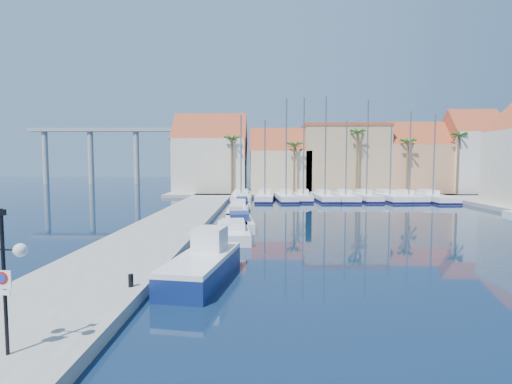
# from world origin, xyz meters

# --- Properties ---
(ground) EXTENTS (260.00, 260.00, 0.00)m
(ground) POSITION_xyz_m (0.00, 0.00, 0.00)
(ground) COLOR #081C31
(ground) RESTS_ON ground
(quay_west) EXTENTS (6.00, 77.00, 0.50)m
(quay_west) POSITION_xyz_m (-9.00, 13.50, 0.25)
(quay_west) COLOR gray
(quay_west) RESTS_ON ground
(shore_north) EXTENTS (54.00, 16.00, 0.50)m
(shore_north) POSITION_xyz_m (10.00, 48.00, 0.25)
(shore_north) COLOR gray
(shore_north) RESTS_ON ground
(lamp_post) EXTENTS (1.34, 0.45, 3.95)m
(lamp_post) POSITION_xyz_m (-7.99, -11.77, 3.09)
(lamp_post) COLOR black
(lamp_post) RESTS_ON quay_west
(bollard) EXTENTS (0.21, 0.21, 0.53)m
(bollard) POSITION_xyz_m (-6.60, -5.90, 0.76)
(bollard) COLOR black
(bollard) RESTS_ON quay_west
(fishing_boat) EXTENTS (3.28, 6.98, 2.35)m
(fishing_boat) POSITION_xyz_m (-3.99, -3.20, 0.78)
(fishing_boat) COLOR navy
(fishing_boat) RESTS_ON ground
(motorboat_west_0) EXTENTS (3.01, 7.63, 1.40)m
(motorboat_west_0) POSITION_xyz_m (-3.35, 7.50, 0.51)
(motorboat_west_0) COLOR white
(motorboat_west_0) RESTS_ON ground
(motorboat_west_1) EXTENTS (2.95, 7.22, 1.40)m
(motorboat_west_1) POSITION_xyz_m (-3.15, 11.96, 0.51)
(motorboat_west_1) COLOR white
(motorboat_west_1) RESTS_ON ground
(motorboat_west_2) EXTENTS (2.30, 6.12, 1.40)m
(motorboat_west_2) POSITION_xyz_m (-3.73, 17.12, 0.51)
(motorboat_west_2) COLOR white
(motorboat_west_2) RESTS_ON ground
(motorboat_west_3) EXTENTS (2.31, 6.53, 1.40)m
(motorboat_west_3) POSITION_xyz_m (-3.79, 23.59, 0.51)
(motorboat_west_3) COLOR white
(motorboat_west_3) RESTS_ON ground
(motorboat_west_4) EXTENTS (2.43, 6.05, 1.40)m
(motorboat_west_4) POSITION_xyz_m (-3.66, 26.92, 0.51)
(motorboat_west_4) COLOR white
(motorboat_west_4) RESTS_ON ground
(motorboat_west_5) EXTENTS (1.80, 5.57, 1.40)m
(motorboat_west_5) POSITION_xyz_m (-3.95, 32.30, 0.51)
(motorboat_west_5) COLOR white
(motorboat_west_5) RESTS_ON ground
(motorboat_west_6) EXTENTS (2.09, 5.49, 1.40)m
(motorboat_west_6) POSITION_xyz_m (-3.65, 38.06, 0.51)
(motorboat_west_6) COLOR white
(motorboat_west_6) RESTS_ON ground
(sailboat_0) EXTENTS (3.19, 10.91, 12.44)m
(sailboat_0) POSITION_xyz_m (-4.21, 36.20, 0.57)
(sailboat_0) COLOR white
(sailboat_0) RESTS_ON ground
(sailboat_1) EXTENTS (2.94, 9.42, 11.61)m
(sailboat_1) POSITION_xyz_m (-0.73, 35.82, 0.58)
(sailboat_1) COLOR white
(sailboat_1) RESTS_ON ground
(sailboat_2) EXTENTS (3.24, 9.84, 14.66)m
(sailboat_2) POSITION_xyz_m (2.26, 35.95, 0.62)
(sailboat_2) COLOR white
(sailboat_2) RESTS_ON ground
(sailboat_3) EXTENTS (2.51, 8.75, 14.85)m
(sailboat_3) POSITION_xyz_m (4.87, 36.47, 0.65)
(sailboat_3) COLOR white
(sailboat_3) RESTS_ON ground
(sailboat_4) EXTENTS (3.08, 9.87, 14.95)m
(sailboat_4) POSITION_xyz_m (7.90, 36.08, 0.62)
(sailboat_4) COLOR white
(sailboat_4) RESTS_ON ground
(sailboat_5) EXTENTS (3.00, 10.40, 11.53)m
(sailboat_5) POSITION_xyz_m (10.99, 36.38, 0.57)
(sailboat_5) COLOR white
(sailboat_5) RESTS_ON ground
(sailboat_6) EXTENTS (2.94, 9.43, 14.45)m
(sailboat_6) POSITION_xyz_m (13.95, 36.31, 0.63)
(sailboat_6) COLOR white
(sailboat_6) RESTS_ON ground
(sailboat_7) EXTENTS (3.36, 10.48, 11.11)m
(sailboat_7) POSITION_xyz_m (17.29, 36.28, 0.56)
(sailboat_7) COLOR white
(sailboat_7) RESTS_ON ground
(sailboat_8) EXTENTS (3.07, 9.30, 12.83)m
(sailboat_8) POSITION_xyz_m (19.89, 35.93, 0.60)
(sailboat_8) COLOR white
(sailboat_8) RESTS_ON ground
(sailboat_9) EXTENTS (3.44, 11.64, 12.45)m
(sailboat_9) POSITION_xyz_m (23.26, 35.83, 0.56)
(sailboat_9) COLOR white
(sailboat_9) RESTS_ON ground
(building_0) EXTENTS (12.30, 9.00, 13.50)m
(building_0) POSITION_xyz_m (-10.00, 47.00, 6.52)
(building_0) COLOR beige
(building_0) RESTS_ON shore_north
(building_1) EXTENTS (10.30, 8.00, 11.00)m
(building_1) POSITION_xyz_m (2.00, 47.00, 5.30)
(building_1) COLOR #C5AF8B
(building_1) RESTS_ON shore_north
(building_2) EXTENTS (14.20, 10.20, 11.50)m
(building_2) POSITION_xyz_m (13.00, 48.00, 6.26)
(building_2) COLOR tan
(building_2) RESTS_ON shore_north
(building_3) EXTENTS (10.30, 8.00, 12.00)m
(building_3) POSITION_xyz_m (25.00, 47.00, 5.86)
(building_3) COLOR tan
(building_3) RESTS_ON shore_north
(building_4) EXTENTS (8.30, 8.00, 14.00)m
(building_4) POSITION_xyz_m (34.00, 46.00, 6.97)
(building_4) COLOR white
(building_4) RESTS_ON shore_north
(palm_0) EXTENTS (2.60, 2.60, 10.15)m
(palm_0) POSITION_xyz_m (-6.00, 42.00, 9.08)
(palm_0) COLOR brown
(palm_0) RESTS_ON shore_north
(palm_1) EXTENTS (2.60, 2.60, 9.15)m
(palm_1) POSITION_xyz_m (4.00, 42.00, 8.14)
(palm_1) COLOR brown
(palm_1) RESTS_ON shore_north
(palm_2) EXTENTS (2.60, 2.60, 11.15)m
(palm_2) POSITION_xyz_m (14.00, 42.00, 10.02)
(palm_2) COLOR brown
(palm_2) RESTS_ON shore_north
(palm_3) EXTENTS (2.60, 2.60, 9.65)m
(palm_3) POSITION_xyz_m (22.00, 42.00, 8.61)
(palm_3) COLOR brown
(palm_3) RESTS_ON shore_north
(palm_4) EXTENTS (2.60, 2.60, 10.65)m
(palm_4) POSITION_xyz_m (30.00, 42.00, 9.55)
(palm_4) COLOR brown
(palm_4) RESTS_ON shore_north
(viaduct) EXTENTS (48.00, 2.20, 14.45)m
(viaduct) POSITION_xyz_m (-39.07, 82.00, 10.25)
(viaduct) COLOR #9E9E99
(viaduct) RESTS_ON ground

